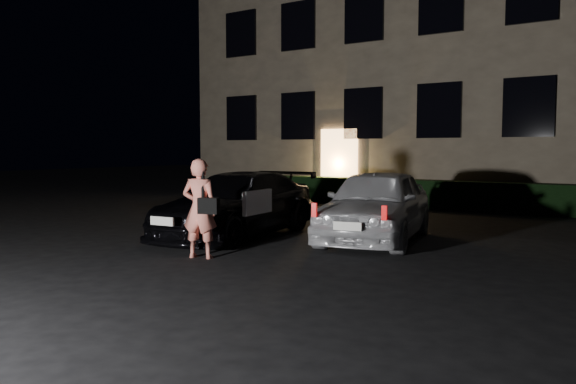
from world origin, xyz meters
The scene contains 6 objects.
ground centered at (0.00, 0.00, 0.00)m, with size 80.00×80.00×0.00m, color black.
building centered at (0.00, 14.99, 6.00)m, with size 20.00×8.11×12.00m.
hedge centered at (0.00, 10.50, 0.42)m, with size 15.00×0.70×0.85m, color black.
sedan centered at (-1.49, 2.83, 0.66)m, with size 2.34×4.75×1.32m.
hatch centered at (1.16, 3.92, 0.71)m, with size 2.51×4.45×1.43m.
man centered at (-0.49, 0.62, 0.83)m, with size 0.76×0.57×1.65m.
Camera 1 is at (5.83, -6.23, 1.80)m, focal length 35.00 mm.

